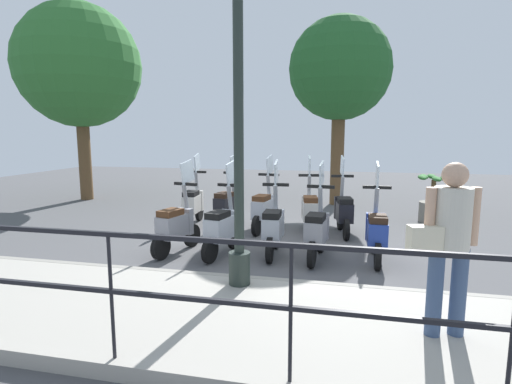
{
  "coord_description": "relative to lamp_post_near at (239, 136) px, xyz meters",
  "views": [
    {
      "loc": [
        -6.93,
        -1.07,
        1.99
      ],
      "look_at": [
        0.2,
        0.5,
        0.9
      ],
      "focal_mm": 28.0,
      "sensor_mm": 36.0,
      "label": 1
    }
  ],
  "objects": [
    {
      "name": "ground_plane",
      "position": [
        2.4,
        -0.14,
        -1.95
      ],
      "size": [
        28.0,
        28.0,
        0.0
      ],
      "primitive_type": "plane",
      "color": "#4C4C4F"
    },
    {
      "name": "promenade_walkway",
      "position": [
        -0.75,
        -0.14,
        -1.87
      ],
      "size": [
        2.2,
        20.0,
        0.15
      ],
      "color": "#A39E93",
      "rests_on": "ground_plane"
    },
    {
      "name": "fence_railing",
      "position": [
        -1.8,
        -0.14,
        -1.05
      ],
      "size": [
        0.04,
        16.03,
        1.07
      ],
      "color": "black",
      "rests_on": "promenade_walkway"
    },
    {
      "name": "lamp_post_near",
      "position": [
        0.0,
        0.0,
        0.0
      ],
      "size": [
        0.26,
        0.9,
        4.08
      ],
      "color": "#232D28",
      "rests_on": "promenade_walkway"
    },
    {
      "name": "pedestrian_with_bag",
      "position": [
        -0.81,
        -2.14,
        -0.87
      ],
      "size": [
        0.41,
        0.63,
        1.59
      ],
      "rotation": [
        0.0,
        0.0,
        0.26
      ],
      "color": "#384C70",
      "rests_on": "promenade_walkway"
    },
    {
      "name": "tree_large",
      "position": [
        5.95,
        6.31,
        1.92
      ],
      "size": [
        3.5,
        3.5,
        5.64
      ],
      "color": "brown",
      "rests_on": "ground_plane"
    },
    {
      "name": "tree_distant",
      "position": [
        6.73,
        -1.03,
        1.69
      ],
      "size": [
        2.74,
        2.74,
        5.05
      ],
      "color": "brown",
      "rests_on": "ground_plane"
    },
    {
      "name": "potted_palm",
      "position": [
        4.9,
        -3.18,
        -1.5
      ],
      "size": [
        1.06,
        0.66,
        1.05
      ],
      "color": "slate",
      "rests_on": "ground_plane"
    },
    {
      "name": "scooter_near_0",
      "position": [
        1.73,
        -1.73,
        -1.47
      ],
      "size": [
        1.23,
        0.44,
        1.54
      ],
      "rotation": [
        0.0,
        0.0,
        -0.0
      ],
      "color": "black",
      "rests_on": "ground_plane"
    },
    {
      "name": "scooter_near_1",
      "position": [
        1.61,
        -0.83,
        -1.47
      ],
      "size": [
        1.23,
        0.44,
        1.54
      ],
      "rotation": [
        0.0,
        0.0,
        -0.1
      ],
      "color": "black",
      "rests_on": "ground_plane"
    },
    {
      "name": "scooter_near_2",
      "position": [
        1.71,
        -0.12,
        -1.47
      ],
      "size": [
        1.23,
        0.44,
        1.54
      ],
      "rotation": [
        0.0,
        0.0,
        0.04
      ],
      "color": "black",
      "rests_on": "ground_plane"
    },
    {
      "name": "scooter_near_3",
      "position": [
        1.49,
        0.68,
        -1.47
      ],
      "size": [
        1.22,
        0.49,
        1.54
      ],
      "rotation": [
        0.0,
        0.0,
        -0.2
      ],
      "color": "black",
      "rests_on": "ground_plane"
    },
    {
      "name": "scooter_near_4",
      "position": [
        1.48,
        1.47,
        -1.47
      ],
      "size": [
        1.21,
        0.52,
        1.54
      ],
      "rotation": [
        0.0,
        0.0,
        -0.25
      ],
      "color": "black",
      "rests_on": "ground_plane"
    },
    {
      "name": "scooter_far_0",
      "position": [
        3.3,
        -1.23,
        -1.47
      ],
      "size": [
        1.23,
        0.46,
        1.54
      ],
      "rotation": [
        0.0,
        0.0,
        0.15
      ],
      "color": "black",
      "rests_on": "ground_plane"
    },
    {
      "name": "scooter_far_1",
      "position": [
        3.3,
        -0.58,
        -1.47
      ],
      "size": [
        1.23,
        0.46,
        1.54
      ],
      "rotation": [
        0.0,
        0.0,
        0.15
      ],
      "color": "black",
      "rests_on": "ground_plane"
    },
    {
      "name": "scooter_far_2",
      "position": [
        3.24,
        0.34,
        -1.47
      ],
      "size": [
        1.23,
        0.46,
        1.54
      ],
      "rotation": [
        0.0,
        0.0,
        -0.16
      ],
      "color": "black",
      "rests_on": "ground_plane"
    },
    {
      "name": "scooter_far_3",
      "position": [
        3.44,
        1.17,
        -1.47
      ],
      "size": [
        1.22,
        0.49,
        1.54
      ],
      "rotation": [
        0.0,
        0.0,
        -0.2
      ],
      "color": "black",
      "rests_on": "ground_plane"
    },
    {
      "name": "scooter_far_4",
      "position": [
        3.47,
        1.95,
        -1.47
      ],
      "size": [
        1.23,
        0.44,
        1.54
      ],
      "rotation": [
        0.0,
        0.0,
        0.06
      ],
      "color": "black",
      "rests_on": "ground_plane"
    }
  ]
}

